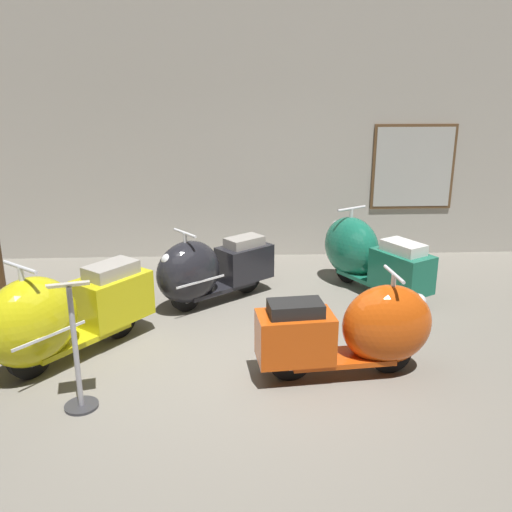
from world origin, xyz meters
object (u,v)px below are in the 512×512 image
Objects in this scene: scooter_0 at (59,315)px; scooter_3 at (365,255)px; scooter_2 at (359,330)px; scooter_1 at (207,270)px; info_stanchion at (76,355)px.

scooter_0 is 3.77m from scooter_3.
scooter_3 reaches higher than scooter_2.
scooter_1 is at bearing 123.86° from scooter_2.
scooter_0 is 1.46× the size of info_stanchion.
scooter_2 is 1.43× the size of info_stanchion.
scooter_2 is (1.44, -1.73, 0.01)m from scooter_1.
scooter_1 is at bearing 175.17° from scooter_0.
scooter_0 is 1.92m from scooter_1.
scooter_3 is at bearing 41.02° from info_stanchion.
scooter_0 is 0.87m from info_stanchion.
scooter_2 is 0.97× the size of scooter_3.
scooter_1 is 2.03m from scooter_3.
info_stanchion reaches higher than scooter_3.
scooter_0 is 1.02× the size of scooter_2.
scooter_3 is (3.32, 1.79, -0.02)m from scooter_0.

